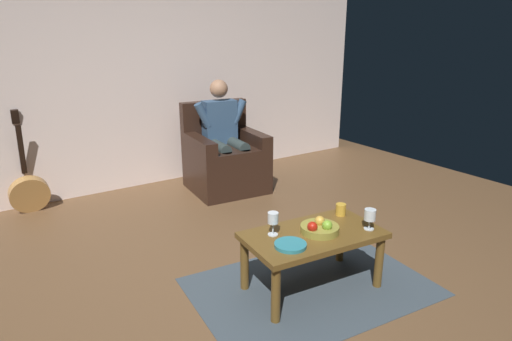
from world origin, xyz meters
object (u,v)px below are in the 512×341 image
guitar (29,190)px  fruit_bowl (320,228)px  wine_glass_far (273,219)px  decorative_dish (290,245)px  wine_glass_near (370,216)px  armchair (225,160)px  person_seated (224,132)px  candle_jar (341,210)px  coffee_table (313,241)px

guitar → fruit_bowl: 3.06m
wine_glass_far → decorative_dish: size_ratio=0.78×
wine_glass_near → wine_glass_far: bearing=-26.0°
armchair → wine_glass_near: (0.17, 2.32, 0.19)m
person_seated → guitar: 2.09m
wine_glass_far → fruit_bowl: (-0.29, 0.15, -0.08)m
guitar → candle_jar: bearing=125.9°
fruit_bowl → armchair: bearing=-102.8°
armchair → coffee_table: bearing=81.7°
wine_glass_near → candle_jar: 0.30m
person_seated → fruit_bowl: 2.23m
guitar → decorative_dish: size_ratio=4.89×
guitar → armchair: bearing=166.1°
person_seated → candle_jar: bearing=91.1°
wine_glass_far → wine_glass_near: bearing=154.0°
guitar → wine_glass_near: bearing=122.8°
wine_glass_near → wine_glass_far: (0.61, -0.30, 0.01)m
wine_glass_near → person_seated: bearing=-94.1°
fruit_bowl → candle_jar: bearing=-157.0°
guitar → decorative_dish: (-1.19, 2.72, 0.21)m
armchair → person_seated: person_seated is taller
guitar → candle_jar: guitar is taller
person_seated → guitar: bearing=-8.7°
armchair → person_seated: (0.00, 0.01, 0.33)m
armchair → wine_glass_far: size_ratio=5.98×
coffee_table → armchair: bearing=-103.8°
armchair → candle_jar: size_ratio=11.17×
fruit_bowl → guitar: bearing=-60.8°
wine_glass_far → decorative_dish: bearing=88.0°
armchair → fruit_bowl: (0.49, 2.17, 0.12)m
coffee_table → guitar: bearing=-61.2°
person_seated → wine_glass_near: 2.32m
armchair → decorative_dish: bearing=76.0°
person_seated → wine_glass_far: size_ratio=7.55×
candle_jar → armchair: bearing=-94.4°
coffee_table → guitar: guitar is taller
armchair → wine_glass_far: 2.18m
armchair → decorative_dish: 2.36m
person_seated → fruit_bowl: bearing=82.7°
armchair → candle_jar: bearing=91.1°
decorative_dish → armchair: bearing=-109.5°
armchair → wine_glass_far: (0.78, 2.02, 0.20)m
candle_jar → decorative_dish: bearing=17.2°
fruit_bowl → candle_jar: fruit_bowl is taller
coffee_table → fruit_bowl: (-0.04, 0.02, 0.10)m
guitar → decorative_dish: bearing=113.7°
person_seated → wine_glass_far: (0.78, 2.01, -0.13)m
armchair → fruit_bowl: bearing=82.7°
guitar → decorative_dish: guitar is taller
coffee_table → decorative_dish: (0.26, 0.08, 0.08)m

